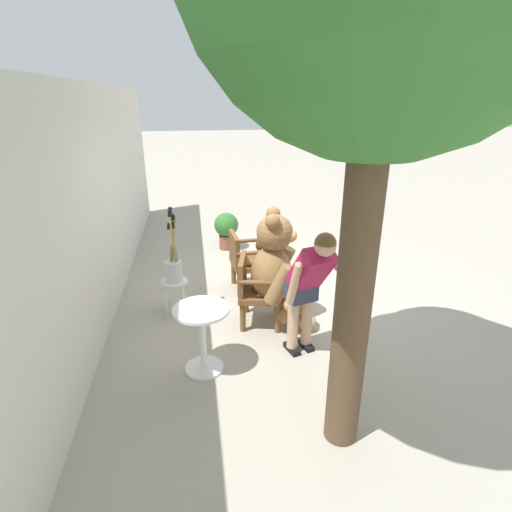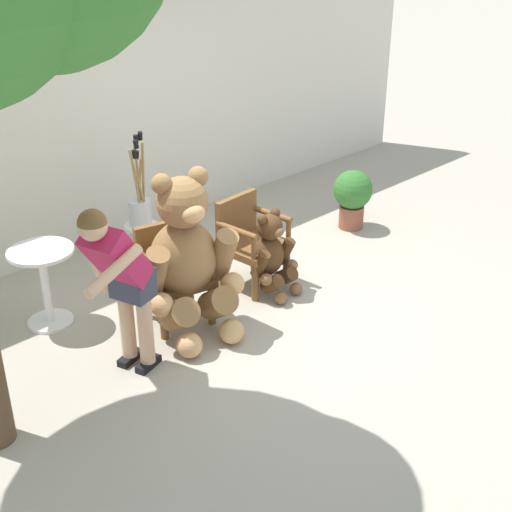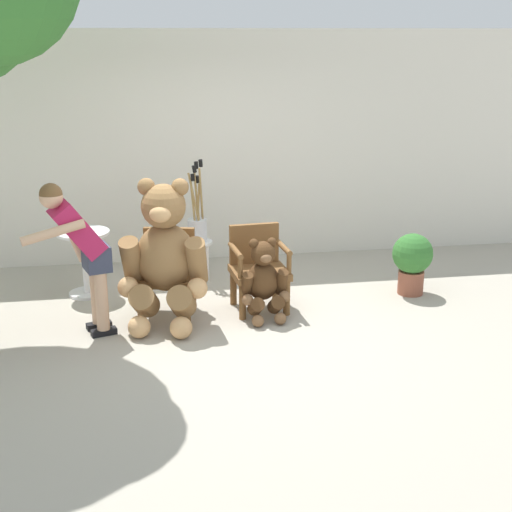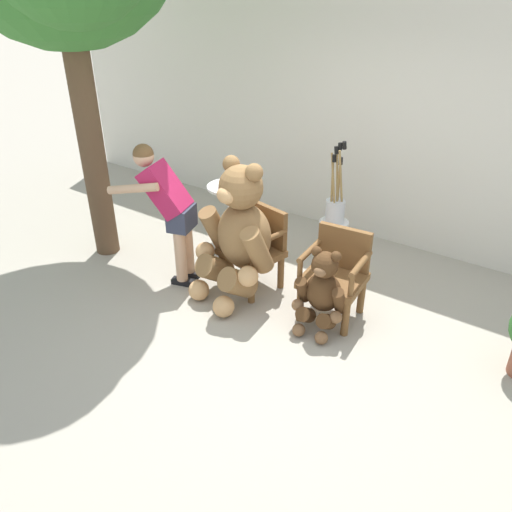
% 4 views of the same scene
% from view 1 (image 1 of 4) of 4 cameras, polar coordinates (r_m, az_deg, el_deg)
% --- Properties ---
extents(ground_plane, '(60.00, 60.00, 0.00)m').
position_cam_1_polar(ground_plane, '(5.60, 4.65, -6.41)').
color(ground_plane, '#A8A091').
extents(back_wall, '(10.00, 0.16, 2.80)m').
position_cam_1_polar(back_wall, '(5.08, -22.32, 6.06)').
color(back_wall, silver).
rests_on(back_wall, ground).
extents(wooden_chair_left, '(0.66, 0.63, 0.86)m').
position_cam_1_polar(wooden_chair_left, '(4.89, 0.04, -4.64)').
color(wooden_chair_left, brown).
rests_on(wooden_chair_left, ground).
extents(wooden_chair_right, '(0.60, 0.57, 0.86)m').
position_cam_1_polar(wooden_chair_right, '(5.73, -1.41, -0.54)').
color(wooden_chair_right, brown).
rests_on(wooden_chair_right, ground).
extents(teddy_bear_large, '(0.90, 0.90, 1.44)m').
position_cam_1_polar(teddy_bear_large, '(4.80, 3.11, -1.97)').
color(teddy_bear_large, olive).
rests_on(teddy_bear_large, ground).
extents(teddy_bear_small, '(0.50, 0.48, 0.82)m').
position_cam_1_polar(teddy_bear_small, '(5.80, 1.38, -0.88)').
color(teddy_bear_small, '#4C3019').
rests_on(teddy_bear_small, ground).
extents(person_visitor, '(0.77, 0.63, 1.49)m').
position_cam_1_polar(person_visitor, '(4.09, 7.63, -3.70)').
color(person_visitor, black).
rests_on(person_visitor, ground).
extents(white_stool, '(0.34, 0.34, 0.46)m').
position_cam_1_polar(white_stool, '(5.25, -11.56, -4.46)').
color(white_stool, white).
rests_on(white_stool, ground).
extents(brush_bucket, '(0.22, 0.22, 0.95)m').
position_cam_1_polar(brush_bucket, '(5.12, -11.77, -1.35)').
color(brush_bucket, silver).
rests_on(brush_bucket, white_stool).
extents(round_side_table, '(0.56, 0.56, 0.72)m').
position_cam_1_polar(round_side_table, '(4.10, -7.68, -10.73)').
color(round_side_table, white).
rests_on(round_side_table, ground).
extents(potted_plant, '(0.44, 0.44, 0.68)m').
position_cam_1_polar(potted_plant, '(7.35, -4.25, 4.00)').
color(potted_plant, brown).
rests_on(potted_plant, ground).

